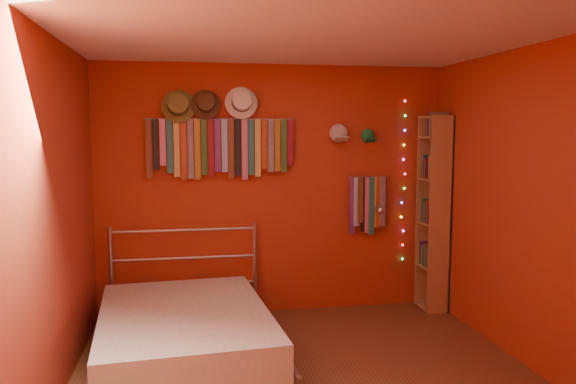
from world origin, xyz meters
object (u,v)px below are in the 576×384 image
bookshelf (437,212)px  bed (185,332)px  tie_rack (221,146)px  reading_lamp (379,210)px

bookshelf → bed: bookshelf is taller
tie_rack → bookshelf: bearing=-4.0°
tie_rack → bookshelf: (2.19, -0.16, -0.68)m
reading_lamp → bed: bearing=-156.4°
tie_rack → reading_lamp: bearing=-6.4°
bookshelf → bed: (-2.56, -0.86, -0.80)m
bookshelf → tie_rack: bearing=176.0°
tie_rack → bookshelf: 2.30m
reading_lamp → bed: 2.27m
bookshelf → reading_lamp: bearing=-178.2°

